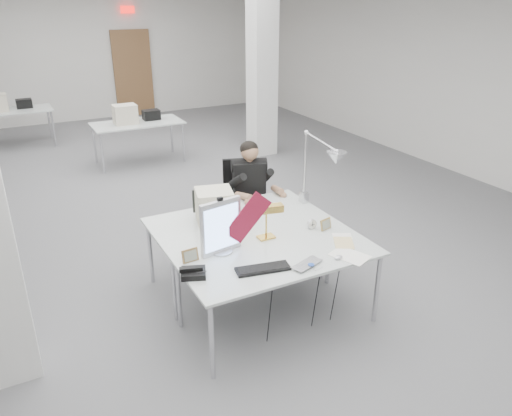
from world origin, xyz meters
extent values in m
cube|color=#5C5C5F|center=(0.00, 0.00, -0.01)|extent=(10.00, 14.00, 0.02)
cube|color=silver|center=(0.00, 7.01, 1.60)|extent=(10.00, 0.02, 3.20)
cube|color=silver|center=(5.01, 0.00, 1.60)|extent=(0.02, 14.00, 3.20)
cube|color=white|center=(2.50, 2.50, 1.60)|extent=(0.45, 0.45, 3.20)
cube|color=brown|center=(1.20, 6.94, 1.05)|extent=(0.95, 0.08, 2.10)
cube|color=red|center=(1.20, 6.90, 2.55)|extent=(0.32, 0.06, 0.16)
cube|color=silver|center=(0.00, -2.50, 0.74)|extent=(1.80, 0.90, 0.02)
cube|color=silver|center=(0.00, -1.60, 0.74)|extent=(1.80, 0.90, 0.02)
cube|color=silver|center=(0.20, 3.00, 0.74)|extent=(1.60, 0.80, 0.02)
cube|color=silver|center=(-1.80, 5.20, 0.74)|extent=(1.60, 0.80, 0.02)
cube|color=silver|center=(-0.44, -2.22, 1.01)|extent=(0.41, 0.11, 0.50)
cube|color=maroon|center=(-0.19, -2.25, 1.06)|extent=(0.45, 0.08, 0.49)
cube|color=black|center=(-0.26, -2.67, 0.77)|extent=(0.48, 0.24, 0.02)
imported|color=#A4A4A8|center=(0.12, -2.83, 0.77)|extent=(0.35, 0.29, 0.02)
ellipsoid|color=silver|center=(0.42, -2.82, 0.77)|extent=(0.09, 0.07, 0.03)
cube|color=black|center=(-0.82, -2.49, 0.78)|extent=(0.25, 0.24, 0.05)
cube|color=#9B7443|center=(-0.76, -2.25, 0.81)|extent=(0.15, 0.05, 0.12)
cube|color=#AD8C4A|center=(0.66, -2.26, 0.81)|extent=(0.15, 0.07, 0.11)
cylinder|color=silver|center=(0.55, -2.19, 0.81)|extent=(0.10, 0.03, 0.10)
cube|color=white|center=(0.54, -2.82, 0.76)|extent=(0.34, 0.39, 0.01)
cube|color=#D9C081|center=(0.64, -2.59, 0.76)|extent=(0.27, 0.30, 0.01)
cube|color=white|center=(0.72, -2.47, 0.76)|extent=(0.22, 0.20, 0.01)
cube|color=beige|center=(-0.24, -1.59, 0.93)|extent=(0.43, 0.42, 0.34)
camera|label=1|loc=(-2.02, -5.90, 2.91)|focal=35.00mm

